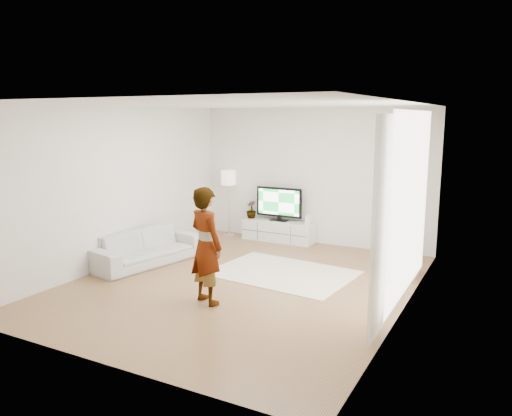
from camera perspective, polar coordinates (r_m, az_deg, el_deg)
The scene contains 17 objects.
floor at distance 8.05m, azimuth -1.57°, elevation -8.58°, with size 6.00×6.00×0.00m, color #9E7247.
ceiling at distance 7.61m, azimuth -1.68°, elevation 11.78°, with size 6.00×6.00×0.00m, color white.
wall_left at distance 9.18m, azimuth -15.35°, elevation 2.41°, with size 0.02×6.00×2.80m, color silver.
wall_right at distance 6.85m, azimuth 16.91°, elevation -0.28°, with size 0.02×6.00×2.80m, color silver.
wall_back at distance 10.40m, azimuth 6.54°, elevation 3.61°, with size 5.00×0.02×2.80m, color silver.
wall_front at distance 5.35m, azimuth -17.64°, elevation -3.23°, with size 5.00×0.02×2.80m, color silver.
window at distance 7.14m, azimuth 17.24°, elevation 0.52°, with size 0.01×2.60×2.50m, color white.
curtain_near at distance 5.92m, azimuth 14.06°, elevation -2.27°, with size 0.04×0.70×2.60m, color white.
curtain_far at distance 8.43m, azimuth 18.33°, elevation 1.23°, with size 0.04×0.70×2.60m, color white.
media_console at distance 10.65m, azimuth 2.56°, elevation -2.63°, with size 1.54×0.44×0.43m.
television at distance 10.56m, azimuth 2.65°, elevation 0.60°, with size 1.03×0.20×0.72m.
game_console at distance 10.32m, azimuth 5.97°, elevation -1.29°, with size 0.07×0.16×0.20m.
potted_plant at distance 10.86m, azimuth -0.55°, elevation -0.17°, with size 0.21×0.21×0.38m, color #3F7238.
rug at distance 8.54m, azimuth 3.04°, elevation -7.41°, with size 2.29×1.65×0.01m, color white.
player at distance 7.02m, azimuth -5.72°, elevation -4.29°, with size 0.61×0.40×1.66m, color #334772.
sofa at distance 9.20m, azimuth -12.41°, elevation -4.43°, with size 2.06×0.81×0.60m, color #ACACA8.
floor_lamp at distance 10.97m, azimuth -3.16°, elevation 3.15°, with size 0.32×0.32×1.46m.
Camera 1 is at (3.74, -6.63, 2.61)m, focal length 35.00 mm.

